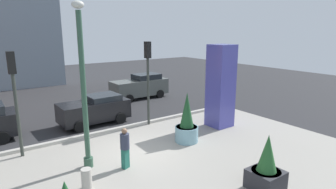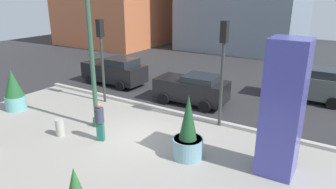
% 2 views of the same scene
% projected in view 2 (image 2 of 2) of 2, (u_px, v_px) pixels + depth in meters
% --- Properties ---
extents(ground_plane, '(60.00, 60.00, 0.00)m').
position_uv_depth(ground_plane, '(183.00, 108.00, 16.24)').
color(ground_plane, '#2D2D30').
extents(plaza_pavement, '(18.00, 10.00, 0.02)m').
position_uv_depth(plaza_pavement, '(103.00, 158.00, 11.43)').
color(plaza_pavement, '#9E998E').
rests_on(plaza_pavement, ground_plane).
extents(curb_strip, '(18.00, 0.24, 0.16)m').
position_uv_depth(curb_strip, '(174.00, 112.00, 15.51)').
color(curb_strip, '#B7B2A8').
rests_on(curb_strip, ground_plane).
extents(lamp_post, '(0.44, 0.44, 6.33)m').
position_uv_depth(lamp_post, '(92.00, 60.00, 13.10)').
color(lamp_post, '#335642').
rests_on(lamp_post, ground_plane).
extents(art_pillar_blue, '(1.19, 1.19, 4.57)m').
position_uv_depth(art_pillar_blue, '(283.00, 109.00, 9.84)').
color(art_pillar_blue, '#4C4CAD').
rests_on(art_pillar_blue, ground_plane).
extents(potted_plant_near_left, '(1.12, 1.12, 2.45)m').
position_uv_depth(potted_plant_near_left, '(188.00, 135.00, 11.18)').
color(potted_plant_near_left, '#7AA8B7').
rests_on(potted_plant_near_left, ground_plane).
extents(potted_plant_near_right, '(1.03, 1.03, 2.13)m').
position_uv_depth(potted_plant_near_right, '(14.00, 91.00, 15.74)').
color(potted_plant_near_right, '#6BB2B2').
rests_on(potted_plant_near_right, ground_plane).
extents(concrete_bollard, '(0.36, 0.36, 0.75)m').
position_uv_depth(concrete_bollard, '(60.00, 128.00, 13.05)').
color(concrete_bollard, '#B2ADA3').
rests_on(concrete_bollard, ground_plane).
extents(traffic_light_corner, '(0.28, 0.42, 4.71)m').
position_uv_depth(traffic_light_corner, '(223.00, 57.00, 13.16)').
color(traffic_light_corner, '#333833').
rests_on(traffic_light_corner, ground_plane).
extents(traffic_light_far_side, '(0.28, 0.42, 4.49)m').
position_uv_depth(traffic_light_far_side, '(101.00, 48.00, 16.23)').
color(traffic_light_far_side, '#333833').
rests_on(traffic_light_far_side, ground_plane).
extents(car_intersection, '(4.31, 2.08, 1.80)m').
position_uv_depth(car_intersection, '(115.00, 71.00, 20.11)').
color(car_intersection, black).
rests_on(car_intersection, ground_plane).
extents(car_far_lane, '(4.49, 2.00, 1.89)m').
position_uv_depth(car_far_lane, '(310.00, 84.00, 17.15)').
color(car_far_lane, '#565B56').
rests_on(car_far_lane, ground_plane).
extents(car_passing_lane, '(3.94, 2.10, 1.65)m').
position_uv_depth(car_passing_lane, '(192.00, 89.00, 16.66)').
color(car_passing_lane, black).
rests_on(car_passing_lane, ground_plane).
extents(pedestrian_crossing, '(0.47, 0.47, 1.65)m').
position_uv_depth(pedestrian_crossing, '(100.00, 120.00, 12.46)').
color(pedestrian_crossing, '#236656').
rests_on(pedestrian_crossing, ground_plane).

